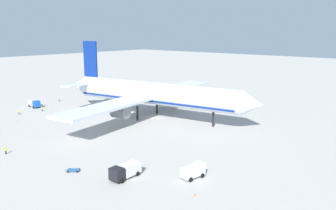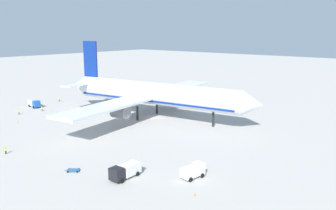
% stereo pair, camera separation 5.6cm
% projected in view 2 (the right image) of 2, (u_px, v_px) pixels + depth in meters
% --- Properties ---
extents(ground_plane, '(600.00, 600.00, 0.00)m').
position_uv_depth(ground_plane, '(155.00, 118.00, 115.03)').
color(ground_plane, '#ADA8A0').
extents(airliner, '(71.44, 73.98, 24.08)m').
position_uv_depth(airliner, '(152.00, 94.00, 114.05)').
color(airliner, silver).
rests_on(airliner, ground).
extents(service_truck_0, '(2.94, 6.74, 2.76)m').
position_uv_depth(service_truck_0, '(125.00, 171.00, 67.77)').
color(service_truck_0, black).
rests_on(service_truck_0, ground).
extents(service_truck_2, '(6.10, 3.05, 2.72)m').
position_uv_depth(service_truck_2, '(34.00, 103.00, 130.50)').
color(service_truck_2, '#194CA5').
rests_on(service_truck_2, ground).
extents(service_truck_3, '(3.05, 5.03, 2.76)m').
position_uv_depth(service_truck_3, '(193.00, 171.00, 67.82)').
color(service_truck_3, white).
rests_on(service_truck_3, ground).
extents(baggage_cart_0, '(2.97, 2.69, 1.26)m').
position_uv_depth(baggage_cart_0, '(170.00, 91.00, 160.93)').
color(baggage_cart_0, '#26598C').
rests_on(baggage_cart_0, ground).
extents(baggage_cart_1, '(3.33, 2.49, 1.28)m').
position_uv_depth(baggage_cart_1, '(148.00, 83.00, 187.63)').
color(baggage_cart_1, gray).
rests_on(baggage_cart_1, ground).
extents(baggage_cart_2, '(2.77, 2.64, 0.40)m').
position_uv_depth(baggage_cart_2, '(73.00, 170.00, 71.26)').
color(baggage_cart_2, '#26598C').
rests_on(baggage_cart_2, ground).
extents(ground_worker_1, '(0.53, 0.53, 1.71)m').
position_uv_depth(ground_worker_1, '(59.00, 99.00, 141.26)').
color(ground_worker_1, navy).
rests_on(ground_worker_1, ground).
extents(ground_worker_3, '(0.48, 0.48, 1.60)m').
position_uv_depth(ground_worker_3, '(42.00, 109.00, 124.29)').
color(ground_worker_3, navy).
rests_on(ground_worker_3, ground).
extents(ground_worker_4, '(0.56, 0.56, 1.72)m').
position_uv_depth(ground_worker_4, '(19.00, 112.00, 119.11)').
color(ground_worker_4, '#3F3F47').
rests_on(ground_worker_4, ground).
extents(ground_worker_5, '(0.54, 0.54, 1.64)m').
position_uv_depth(ground_worker_5, '(6.00, 150.00, 81.18)').
color(ground_worker_5, black).
rests_on(ground_worker_5, ground).
extents(traffic_cone_0, '(0.36, 0.36, 0.55)m').
position_uv_depth(traffic_cone_0, '(18.00, 122.00, 109.01)').
color(traffic_cone_0, orange).
rests_on(traffic_cone_0, ground).
extents(traffic_cone_1, '(0.36, 0.36, 0.55)m').
position_uv_depth(traffic_cone_1, '(195.00, 195.00, 60.60)').
color(traffic_cone_1, orange).
rests_on(traffic_cone_1, ground).
extents(traffic_cone_2, '(0.36, 0.36, 0.55)m').
position_uv_depth(traffic_cone_2, '(330.00, 120.00, 111.29)').
color(traffic_cone_2, orange).
rests_on(traffic_cone_2, ground).
extents(traffic_cone_3, '(0.36, 0.36, 0.55)m').
position_uv_depth(traffic_cone_3, '(259.00, 103.00, 137.91)').
color(traffic_cone_3, orange).
rests_on(traffic_cone_3, ground).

